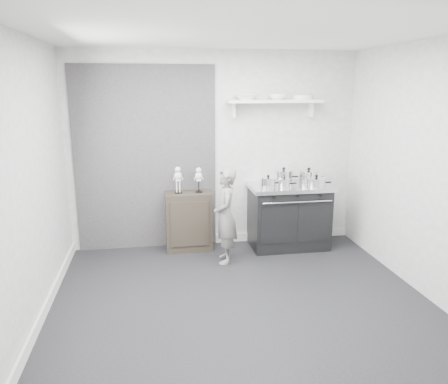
# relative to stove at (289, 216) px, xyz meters

# --- Properties ---
(ground) EXTENTS (4.00, 4.00, 0.00)m
(ground) POSITION_rel_stove_xyz_m (-0.99, -1.48, -0.45)
(ground) COLOR black
(ground) RESTS_ON ground
(room_shell) EXTENTS (4.02, 3.62, 2.71)m
(room_shell) POSITION_rel_stove_xyz_m (-1.08, -1.33, 1.19)
(room_shell) COLOR #9F9F9D
(room_shell) RESTS_ON ground
(wall_shelf) EXTENTS (1.30, 0.26, 0.24)m
(wall_shelf) POSITION_rel_stove_xyz_m (-0.19, 0.20, 1.56)
(wall_shelf) COLOR white
(wall_shelf) RESTS_ON room_shell
(stove) EXTENTS (1.12, 0.70, 0.89)m
(stove) POSITION_rel_stove_xyz_m (0.00, 0.00, 0.00)
(stove) COLOR black
(stove) RESTS_ON ground
(side_cabinet) EXTENTS (0.62, 0.36, 0.81)m
(side_cabinet) POSITION_rel_stove_xyz_m (-1.40, 0.13, -0.05)
(side_cabinet) COLOR black
(side_cabinet) RESTS_ON ground
(child) EXTENTS (0.34, 0.48, 1.23)m
(child) POSITION_rel_stove_xyz_m (-0.97, -0.40, 0.16)
(child) COLOR slate
(child) RESTS_ON ground
(pot_front_left) EXTENTS (0.29, 0.21, 0.17)m
(pot_front_left) POSITION_rel_stove_xyz_m (-0.34, -0.11, 0.51)
(pot_front_left) COLOR silver
(pot_front_left) RESTS_ON stove
(pot_back_left) EXTENTS (0.34, 0.25, 0.23)m
(pot_back_left) POSITION_rel_stove_xyz_m (-0.05, 0.13, 0.54)
(pot_back_left) COLOR silver
(pot_back_left) RESTS_ON stove
(pot_back_right) EXTENTS (0.35, 0.26, 0.22)m
(pot_back_right) POSITION_rel_stove_xyz_m (0.30, 0.08, 0.53)
(pot_back_right) COLOR silver
(pot_back_right) RESTS_ON stove
(pot_front_right) EXTENTS (0.34, 0.26, 0.17)m
(pot_front_right) POSITION_rel_stove_xyz_m (0.31, -0.18, 0.51)
(pot_front_right) COLOR silver
(pot_front_right) RESTS_ON stove
(pot_front_center) EXTENTS (0.25, 0.17, 0.15)m
(pot_front_center) POSITION_rel_stove_xyz_m (-0.13, -0.14, 0.50)
(pot_front_center) COLOR silver
(pot_front_center) RESTS_ON stove
(skeleton_full) EXTENTS (0.12, 0.07, 0.42)m
(skeleton_full) POSITION_rel_stove_xyz_m (-1.53, 0.13, 0.57)
(skeleton_full) COLOR beige
(skeleton_full) RESTS_ON side_cabinet
(skeleton_torso) EXTENTS (0.11, 0.07, 0.39)m
(skeleton_torso) POSITION_rel_stove_xyz_m (-1.25, 0.13, 0.55)
(skeleton_torso) COLOR beige
(skeleton_torso) RESTS_ON side_cabinet
(bowl_large) EXTENTS (0.29, 0.29, 0.07)m
(bowl_large) POSITION_rel_stove_xyz_m (-0.59, 0.19, 1.62)
(bowl_large) COLOR white
(bowl_large) RESTS_ON wall_shelf
(bowl_small) EXTENTS (0.23, 0.23, 0.07)m
(bowl_small) POSITION_rel_stove_xyz_m (-0.15, 0.19, 1.63)
(bowl_small) COLOR white
(bowl_small) RESTS_ON wall_shelf
(plate_stack) EXTENTS (0.27, 0.27, 0.06)m
(plate_stack) POSITION_rel_stove_xyz_m (0.20, 0.19, 1.62)
(plate_stack) COLOR silver
(plate_stack) RESTS_ON wall_shelf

